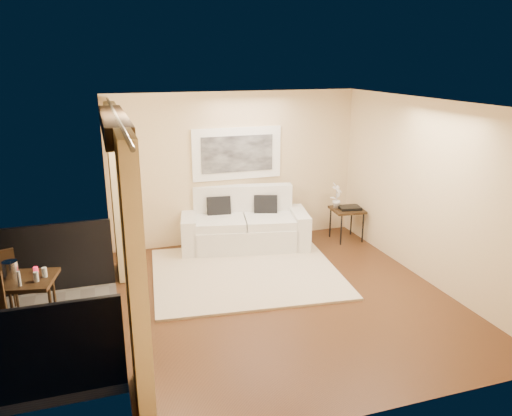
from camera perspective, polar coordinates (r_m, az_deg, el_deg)
floor at (r=7.16m, az=3.30°, el=-10.17°), size 5.00×5.00×0.00m
room_shell at (r=5.99m, az=-15.92°, el=9.21°), size 5.00×6.40×5.00m
balcony at (r=6.75m, az=-24.49°, el=-11.89°), size 1.81×2.60×1.17m
curtains at (r=6.24m, az=-14.87°, el=-1.60°), size 0.16×4.80×2.64m
artwork at (r=8.88m, az=-2.18°, el=6.23°), size 1.62×0.07×0.92m
rug at (r=7.88m, az=-1.16°, el=-7.40°), size 3.08×2.76×0.04m
sofa at (r=8.86m, az=-1.35°, el=-2.13°), size 2.34×1.35×1.06m
side_table at (r=9.29m, az=10.37°, el=-0.42°), size 0.59×0.59×0.60m
tray at (r=9.25m, az=10.66°, el=0.03°), size 0.42×0.34×0.05m
orchid at (r=9.22m, az=9.19°, el=1.41°), size 0.30×0.28×0.47m
bistro_table at (r=6.60m, az=-24.64°, el=-8.00°), size 0.73×0.73×0.73m
ice_bucket at (r=6.65m, az=-26.25°, el=-6.30°), size 0.18×0.18×0.20m
candle at (r=6.69m, az=-23.87°, el=-6.47°), size 0.06×0.06×0.07m
vase at (r=6.37m, az=-25.45°, el=-7.31°), size 0.04×0.04×0.18m
glass_a at (r=6.42m, az=-23.84°, el=-7.20°), size 0.06×0.06×0.12m
glass_b at (r=6.50m, az=-23.02°, el=-6.78°), size 0.06×0.06×0.12m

